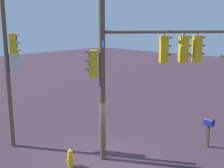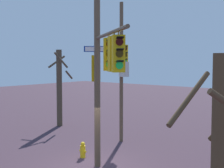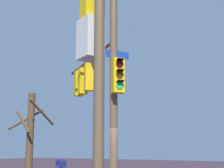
# 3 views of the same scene
# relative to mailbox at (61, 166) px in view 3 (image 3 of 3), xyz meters

# --- Properties ---
(main_signal_pole_assembly) EXTENTS (4.61, 5.72, 8.41)m
(main_signal_pole_assembly) POSITION_rel_mailbox_xyz_m (-3.20, 2.15, 3.53)
(main_signal_pole_assembly) COLOR brown
(main_signal_pole_assembly) RESTS_ON ground
(secondary_pole_assembly) EXTENTS (0.71, 0.55, 7.54)m
(secondary_pole_assembly) POSITION_rel_mailbox_xyz_m (-5.99, 6.76, 2.92)
(secondary_pole_assembly) COLOR brown
(secondary_pole_assembly) RESTS_ON ground
(mailbox) EXTENTS (0.28, 0.46, 1.41)m
(mailbox) POSITION_rel_mailbox_xyz_m (0.00, 0.00, 0.00)
(mailbox) COLOR #4C3823
(mailbox) RESTS_ON ground
(bare_tree_across_street) EXTENTS (2.22, 2.19, 4.62)m
(bare_tree_across_street) POSITION_rel_mailbox_xyz_m (2.38, -0.50, 1.34)
(bare_tree_across_street) COLOR #4E3924
(bare_tree_across_street) RESTS_ON ground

